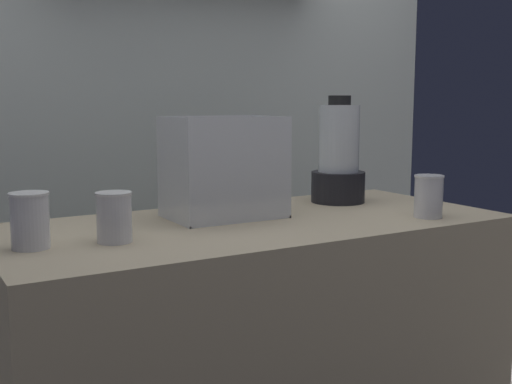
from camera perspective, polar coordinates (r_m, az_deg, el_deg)
counter at (r=1.89m, az=-0.00°, el=-16.16°), size 1.40×0.64×0.90m
back_wall_unit at (r=2.41m, az=-9.24°, el=9.11°), size 2.60×0.24×2.50m
carrot_display_bin at (r=1.79m, az=-3.02°, el=0.61°), size 0.31×0.22×0.29m
blender_pitcher at (r=2.07m, az=7.47°, el=2.93°), size 0.18×0.18×0.35m
juice_cup_carrot_far_left at (r=1.50m, az=-19.74°, el=-2.69°), size 0.09×0.09×0.13m
juice_cup_carrot_left at (r=1.51m, az=-12.69°, el=-2.40°), size 0.08×0.08×0.12m
juice_cup_carrot_middle at (r=1.85m, az=15.32°, el=-0.63°), size 0.08×0.08×0.12m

